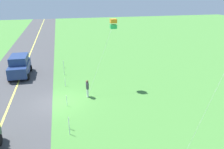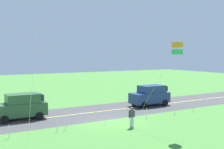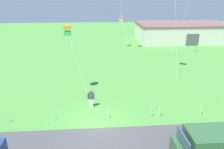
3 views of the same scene
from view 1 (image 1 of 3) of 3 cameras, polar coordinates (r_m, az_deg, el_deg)
name	(u,v)px [view 1 (image 1 of 3)]	position (r m, az deg, el deg)	size (l,w,h in m)	color
ground_plane	(59,103)	(20.01, -13.27, -6.93)	(120.00, 120.00, 0.10)	#478438
asphalt_road	(8,107)	(20.50, -24.60, -7.51)	(120.00, 7.00, 0.00)	#424244
road_centre_stripe	(8,107)	(20.50, -24.60, -7.50)	(120.00, 0.16, 0.00)	#E5E04C
car_parked_west_near	(20,66)	(26.92, -22.18, 2.07)	(4.40, 2.12, 2.24)	navy
person_adult_near	(87,88)	(20.17, -6.20, -3.35)	(0.58, 0.22, 1.60)	silver
kite_red_low	(113,24)	(21.05, 0.33, 12.56)	(2.24, 3.09, 6.51)	silver
fence_post_0	(63,64)	(28.37, -12.08, 2.58)	(0.05, 0.05, 0.90)	silver
fence_post_1	(64,71)	(26.00, -11.93, 0.92)	(0.05, 0.05, 0.90)	silver
fence_post_2	(65,82)	(22.89, -11.69, -1.81)	(0.05, 0.05, 0.90)	silver
fence_post_3	(67,101)	(19.06, -11.27, -6.52)	(0.05, 0.05, 0.90)	silver
fence_post_4	(69,123)	(16.12, -10.78, -11.90)	(0.05, 0.05, 0.90)	silver
fence_post_5	(69,129)	(15.57, -10.66, -13.18)	(0.05, 0.05, 0.90)	silver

